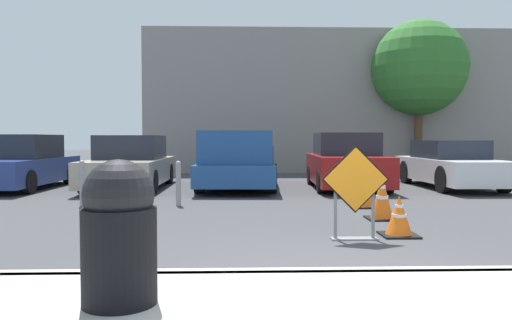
% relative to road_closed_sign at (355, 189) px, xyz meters
% --- Properties ---
extents(ground_plane, '(96.00, 96.00, 0.00)m').
position_rel_road_closed_sign_xyz_m(ground_plane, '(-0.65, 7.93, -0.71)').
color(ground_plane, '#3D3D3F').
extents(curb_lip, '(24.83, 0.20, 0.14)m').
position_rel_road_closed_sign_xyz_m(curb_lip, '(-0.65, -2.07, -0.64)').
color(curb_lip, '#ADAAA3').
rests_on(curb_lip, ground_plane).
extents(road_closed_sign, '(0.93, 0.20, 1.32)m').
position_rel_road_closed_sign_xyz_m(road_closed_sign, '(0.00, 0.00, 0.00)').
color(road_closed_sign, black).
rests_on(road_closed_sign, ground_plane).
extents(traffic_cone_nearest, '(0.51, 0.51, 0.59)m').
position_rel_road_closed_sign_xyz_m(traffic_cone_nearest, '(0.70, 0.26, -0.43)').
color(traffic_cone_nearest, black).
rests_on(traffic_cone_nearest, ground_plane).
extents(traffic_cone_second, '(0.53, 0.53, 0.77)m').
position_rel_road_closed_sign_xyz_m(traffic_cone_second, '(0.88, 1.75, -0.34)').
color(traffic_cone_second, black).
rests_on(traffic_cone_second, ground_plane).
extents(traffic_cone_third, '(0.53, 0.53, 0.66)m').
position_rel_road_closed_sign_xyz_m(traffic_cone_third, '(0.96, 3.24, -0.39)').
color(traffic_cone_third, black).
rests_on(traffic_cone_third, ground_plane).
extents(parked_car_nearest, '(1.86, 4.54, 1.52)m').
position_rel_road_closed_sign_xyz_m(parked_car_nearest, '(-7.73, 7.42, -0.03)').
color(parked_car_nearest, navy).
rests_on(parked_car_nearest, ground_plane).
extents(parked_car_second, '(1.94, 4.68, 1.50)m').
position_rel_road_closed_sign_xyz_m(parked_car_second, '(-4.69, 7.38, -0.03)').
color(parked_car_second, '#A39984').
rests_on(parked_car_second, ground_plane).
extents(pickup_truck, '(2.25, 5.46, 1.61)m').
position_rel_road_closed_sign_xyz_m(pickup_truck, '(-1.66, 7.23, 0.01)').
color(pickup_truck, navy).
rests_on(pickup_truck, ground_plane).
extents(parked_car_third, '(2.03, 4.14, 1.57)m').
position_rel_road_closed_sign_xyz_m(parked_car_third, '(1.39, 7.11, -0.00)').
color(parked_car_third, maroon).
rests_on(parked_car_third, ground_plane).
extents(parked_car_fourth, '(1.80, 4.63, 1.36)m').
position_rel_road_closed_sign_xyz_m(parked_car_fourth, '(4.43, 7.28, -0.07)').
color(parked_car_fourth, silver).
rests_on(parked_car_fourth, ground_plane).
extents(trash_bin, '(0.57, 0.57, 1.11)m').
position_rel_road_closed_sign_xyz_m(trash_bin, '(-2.52, -3.00, -0.02)').
color(trash_bin, black).
rests_on(trash_bin, sidewalk_strip).
extents(bollard_nearest, '(0.12, 0.12, 0.94)m').
position_rel_road_closed_sign_xyz_m(bollard_nearest, '(-2.89, 3.65, -0.21)').
color(bollard_nearest, gray).
rests_on(bollard_nearest, ground_plane).
extents(bollard_second, '(0.12, 0.12, 0.96)m').
position_rel_road_closed_sign_xyz_m(bollard_second, '(-4.89, 3.65, -0.21)').
color(bollard_second, gray).
rests_on(bollard_second, ground_plane).
extents(building_facade_backdrop, '(15.42, 5.00, 5.92)m').
position_rel_road_closed_sign_xyz_m(building_facade_backdrop, '(2.17, 15.96, 2.25)').
color(building_facade_backdrop, gray).
rests_on(building_facade_backdrop, ground_plane).
extents(street_tree_behind_lot, '(3.80, 3.80, 6.15)m').
position_rel_road_closed_sign_xyz_m(street_tree_behind_lot, '(5.58, 13.05, 3.52)').
color(street_tree_behind_lot, '#513823').
rests_on(street_tree_behind_lot, ground_plane).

